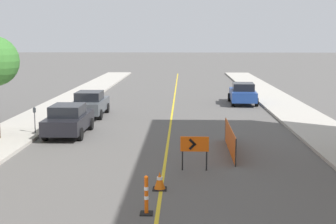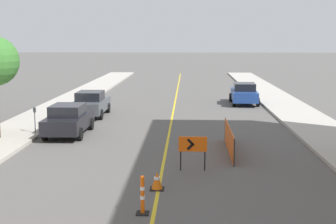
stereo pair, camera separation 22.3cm
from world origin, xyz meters
The scene contains 11 objects.
lane_stripe centered at (0.00, 30.92, 0.00)m, with size 0.12×61.84×0.01m.
sidewalk_left centered at (-8.03, 30.92, 0.08)m, with size 3.16×61.84×0.16m.
sidewalk_right centered at (8.03, 30.92, 0.08)m, with size 3.16×61.84×0.16m.
traffic_cone_third centered at (-0.05, 12.43, 0.29)m, with size 0.46×0.46×0.59m.
delineator_post_rear centered at (-0.32, 10.24, 0.48)m, with size 0.36×0.36×1.13m.
arrow_barricade_primary centered at (1.15, 14.69, 0.94)m, with size 1.07×0.09×1.30m.
safety_mesh_fence centered at (2.77, 17.58, 0.55)m, with size 0.08×4.77×1.11m.
parked_car_curb_near centered at (-5.12, 20.91, 0.80)m, with size 1.93×4.31×1.59m.
parked_car_curb_mid centered at (-5.17, 26.71, 0.80)m, with size 1.93×4.30×1.59m.
parked_car_curb_far centered at (5.18, 32.52, 0.80)m, with size 2.01×4.38×1.59m.
parking_meter_near_curb centered at (-6.80, 20.69, 1.09)m, with size 0.12×0.11×1.32m.
Camera 1 is at (0.70, -2.37, 4.97)m, focal length 50.00 mm.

